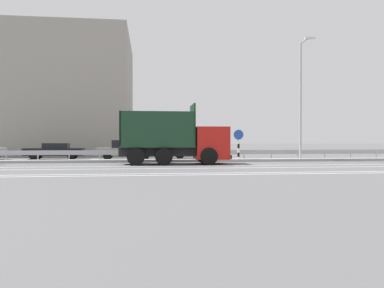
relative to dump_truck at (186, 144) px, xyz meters
name	(u,v)px	position (x,y,z in m)	size (l,w,h in m)	color
ground_plane	(226,164)	(2.60, 0.18, -1.26)	(320.00, 320.00, 0.00)	#565659
lane_strip_0	(176,166)	(-0.79, -1.80, -1.26)	(63.50, 0.16, 0.01)	silver
lane_strip_1	(179,168)	(-0.79, -3.68, -1.26)	(63.50, 0.16, 0.01)	silver
lane_strip_2	(184,173)	(-0.79, -6.72, -1.26)	(63.50, 0.16, 0.01)	silver
lane_strip_3	(186,175)	(-0.79, -7.52, -1.26)	(63.50, 0.16, 0.01)	silver
median_island	(220,160)	(2.60, 2.47, -1.17)	(34.93, 1.10, 0.18)	gray
median_guardrail	(216,153)	(2.60, 3.79, -0.69)	(63.50, 0.09, 0.78)	#9EA0A5
dump_truck	(186,144)	(0.00, 0.00, 0.00)	(6.81, 2.68, 3.72)	red
median_road_sign	(239,145)	(3.96, 2.47, -0.07)	(0.74, 0.16, 2.25)	white
street_lamp_1	(301,95)	(8.57, 2.50, 3.50)	(0.71, 1.97, 8.61)	#ADADB2
parked_car_2	(55,151)	(-9.63, 7.12, -0.60)	(4.51, 2.01, 1.27)	black
parked_car_3	(127,150)	(-4.05, 6.58, -0.52)	(4.69, 1.87, 1.50)	gray
parked_car_4	(197,150)	(1.58, 6.98, -0.53)	(4.74, 2.14, 1.46)	#A3A3A8
background_building_0	(59,96)	(-11.97, 18.96, 5.05)	(15.30, 14.42, 12.62)	gray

